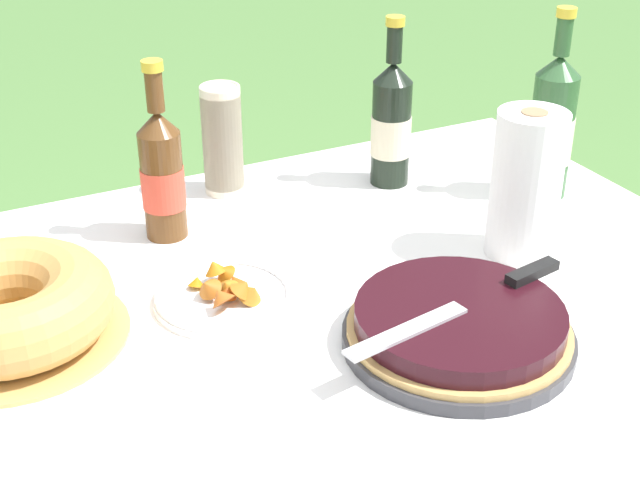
# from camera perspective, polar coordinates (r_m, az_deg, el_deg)

# --- Properties ---
(garden_table) EXTENTS (1.41, 1.21, 0.71)m
(garden_table) POSITION_cam_1_polar(r_m,az_deg,el_deg) (1.26, 0.80, -8.94)
(garden_table) COLOR brown
(garden_table) RESTS_ON ground_plane
(tablecloth) EXTENTS (1.42, 1.22, 0.10)m
(tablecloth) POSITION_cam_1_polar(r_m,az_deg,el_deg) (1.23, 0.82, -7.01)
(tablecloth) COLOR white
(tablecloth) RESTS_ON garden_table
(berry_tart) EXTENTS (0.31, 0.31, 0.06)m
(berry_tart) POSITION_cam_1_polar(r_m,az_deg,el_deg) (1.22, 8.87, -5.55)
(berry_tart) COLOR #38383D
(berry_tart) RESTS_ON tablecloth
(serving_knife) EXTENTS (0.37, 0.09, 0.01)m
(serving_knife) POSITION_cam_1_polar(r_m,az_deg,el_deg) (1.22, 9.98, -3.69)
(serving_knife) COLOR silver
(serving_knife) RESTS_ON berry_tart
(bundt_cake) EXTENTS (0.31, 0.31, 0.10)m
(bundt_cake) POSITION_cam_1_polar(r_m,az_deg,el_deg) (1.27, -19.25, -4.03)
(bundt_cake) COLOR tan
(bundt_cake) RESTS_ON tablecloth
(cup_stack) EXTENTS (0.07, 0.07, 0.20)m
(cup_stack) POSITION_cam_1_polar(r_m,az_deg,el_deg) (1.61, -6.27, 6.36)
(cup_stack) COLOR beige
(cup_stack) RESTS_ON tablecloth
(cider_bottle_green) EXTENTS (0.08, 0.08, 0.34)m
(cider_bottle_green) POSITION_cam_1_polar(r_m,az_deg,el_deg) (1.63, 14.60, 7.02)
(cider_bottle_green) COLOR #2D562D
(cider_bottle_green) RESTS_ON tablecloth
(cider_bottle_amber) EXTENTS (0.07, 0.07, 0.30)m
(cider_bottle_amber) POSITION_cam_1_polar(r_m,az_deg,el_deg) (1.46, -10.07, 4.19)
(cider_bottle_amber) COLOR brown
(cider_bottle_amber) RESTS_ON tablecloth
(juice_bottle_red) EXTENTS (0.07, 0.07, 0.31)m
(juice_bottle_red) POSITION_cam_1_polar(r_m,az_deg,el_deg) (1.64, 4.58, 7.45)
(juice_bottle_red) COLOR black
(juice_bottle_red) RESTS_ON tablecloth
(snack_plate_near) EXTENTS (0.20, 0.20, 0.06)m
(snack_plate_near) POSITION_cam_1_polar(r_m,az_deg,el_deg) (1.31, -6.15, -3.47)
(snack_plate_near) COLOR white
(snack_plate_near) RESTS_ON tablecloth
(paper_towel_roll) EXTENTS (0.11, 0.11, 0.24)m
(paper_towel_roll) POSITION_cam_1_polar(r_m,az_deg,el_deg) (1.42, 13.04, 3.45)
(paper_towel_roll) COLOR white
(paper_towel_roll) RESTS_ON tablecloth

